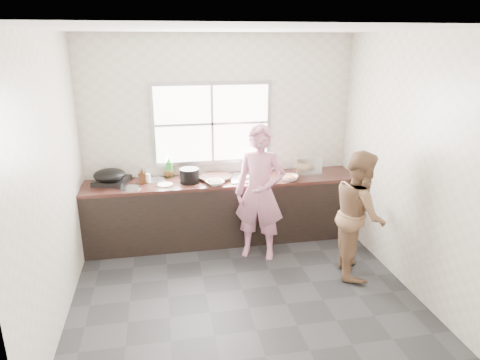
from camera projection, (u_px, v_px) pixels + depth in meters
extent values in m
cube|color=#28282B|center=(242.00, 290.00, 4.69)|extent=(3.60, 3.20, 0.01)
cube|color=silver|center=(243.00, 28.00, 3.85)|extent=(3.60, 3.20, 0.01)
cube|color=beige|center=(220.00, 138.00, 5.77)|extent=(3.60, 0.01, 2.70)
cube|color=beige|center=(51.00, 183.00, 3.95)|extent=(0.01, 3.20, 2.70)
cube|color=beige|center=(407.00, 163.00, 4.59)|extent=(0.01, 3.20, 2.70)
cube|color=beige|center=(290.00, 243.00, 2.77)|extent=(3.60, 0.01, 2.70)
cube|color=black|center=(224.00, 211.00, 5.77)|extent=(3.60, 0.62, 0.82)
cube|color=#341A15|center=(223.00, 181.00, 5.64)|extent=(3.60, 0.64, 0.04)
cube|color=silver|center=(249.00, 177.00, 5.69)|extent=(0.55, 0.45, 0.02)
cylinder|color=silver|center=(246.00, 163.00, 5.83)|extent=(0.02, 0.02, 0.30)
cube|color=#9EA0A5|center=(212.00, 124.00, 5.68)|extent=(1.60, 0.05, 1.10)
cube|color=white|center=(212.00, 124.00, 5.65)|extent=(1.50, 0.01, 1.00)
imported|color=pink|center=(260.00, 197.00, 5.20)|extent=(0.68, 0.58, 1.57)
imported|color=brown|center=(359.00, 214.00, 4.84)|extent=(0.72, 0.83, 1.46)
cylinder|color=black|center=(215.00, 177.00, 5.64)|extent=(0.45, 0.45, 0.04)
cube|color=#B7B8BE|center=(197.00, 176.00, 5.63)|extent=(0.19, 0.10, 0.01)
imported|color=white|center=(215.00, 183.00, 5.40)|extent=(0.29, 0.29, 0.06)
imported|color=silver|center=(290.00, 178.00, 5.57)|extent=(0.18, 0.18, 0.06)
imported|color=white|center=(244.00, 177.00, 5.62)|extent=(0.24, 0.24, 0.06)
cylinder|color=black|center=(190.00, 176.00, 5.48)|extent=(0.31, 0.31, 0.18)
cylinder|color=white|center=(165.00, 185.00, 5.39)|extent=(0.21, 0.21, 0.02)
imported|color=#29802C|center=(169.00, 167.00, 5.67)|extent=(0.11, 0.11, 0.29)
imported|color=#3C210F|center=(142.00, 176.00, 5.45)|extent=(0.09, 0.09, 0.19)
imported|color=#463011|center=(169.00, 171.00, 5.69)|extent=(0.15, 0.15, 0.16)
cylinder|color=white|center=(148.00, 177.00, 5.54)|extent=(0.08, 0.08, 0.10)
cube|color=black|center=(112.00, 181.00, 5.47)|extent=(0.50, 0.50, 0.06)
ellipsoid|color=black|center=(109.00, 175.00, 5.36)|extent=(0.40, 0.40, 0.15)
cube|color=silver|center=(306.00, 166.00, 5.75)|extent=(0.37, 0.27, 0.27)
cylinder|color=silver|center=(130.00, 188.00, 5.27)|extent=(0.29, 0.29, 0.01)
cylinder|color=silver|center=(155.00, 180.00, 5.57)|extent=(0.36, 0.36, 0.01)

